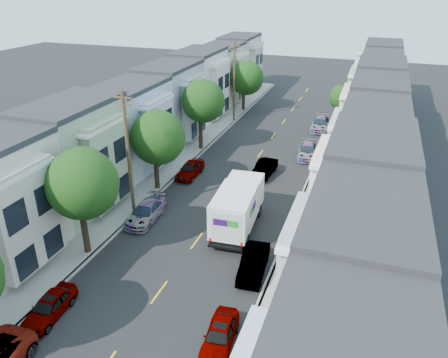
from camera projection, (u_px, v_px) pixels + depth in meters
name	position (u px, v px, depth m)	size (l,w,h in m)	color
ground	(197.00, 241.00, 31.83)	(160.00, 160.00, 0.00)	black
road_slab	(253.00, 164.00, 44.63)	(12.00, 70.00, 0.02)	black
curb_left	(198.00, 156.00, 46.40)	(0.30, 70.00, 0.15)	gray
curb_right	(312.00, 171.00, 42.80)	(0.30, 70.00, 0.15)	gray
sidewalk_left	(187.00, 155.00, 46.79)	(2.60, 70.00, 0.15)	gray
sidewalk_right	(326.00, 173.00, 42.41)	(2.60, 70.00, 0.15)	gray
centerline	(253.00, 164.00, 44.63)	(0.12, 70.00, 0.01)	gold
townhouse_row_left	(155.00, 151.00, 47.95)	(5.00, 70.00, 8.50)	beige
townhouse_row_right	(366.00, 179.00, 41.31)	(5.00, 70.00, 8.50)	beige
tree_b	(81.00, 184.00, 28.11)	(4.70, 4.70, 7.76)	black
tree_c	(157.00, 138.00, 37.31)	(4.70, 4.70, 7.32)	black
tree_d	(202.00, 101.00, 46.02)	(4.59, 4.59, 7.78)	black
tree_e	(246.00, 78.00, 60.14)	(4.70, 4.70, 6.97)	black
tree_far_r	(340.00, 98.00, 53.39)	(2.94, 2.94, 5.40)	black
utility_pole_near	(129.00, 155.00, 33.21)	(1.60, 0.26, 10.00)	#42301E
utility_pole_far	(234.00, 82.00, 55.40)	(1.60, 0.26, 10.00)	#42301E
fedex_truck	(238.00, 206.00, 32.70)	(2.72, 7.07, 3.39)	silver
lead_sedan	(264.00, 169.00, 41.86)	(1.48, 4.21, 1.40)	black
parked_left_b	(50.00, 307.00, 24.62)	(1.54, 4.01, 1.30)	black
parked_left_c	(146.00, 212.00, 34.26)	(1.93, 4.59, 1.38)	gray
parked_left_d	(190.00, 169.00, 41.70)	(1.66, 4.35, 1.41)	#590412
parked_right_a	(220.00, 335.00, 22.70)	(1.52, 3.98, 1.29)	#45484D
parked_right_b	(254.00, 263.00, 28.20)	(1.52, 4.30, 1.43)	white
parked_right_c	(307.00, 151.00, 46.08)	(1.91, 4.54, 1.36)	black
parked_right_d	(320.00, 124.00, 54.18)	(2.06, 4.91, 1.47)	black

